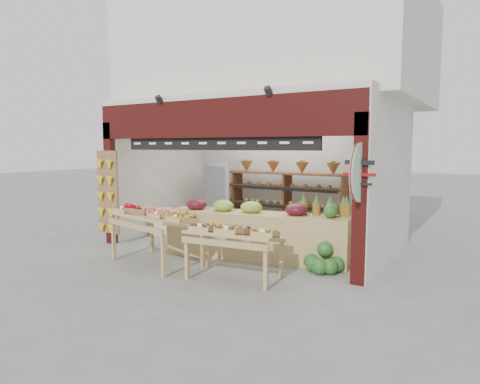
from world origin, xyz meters
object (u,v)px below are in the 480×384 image
(display_table_left, at_px, (156,217))
(back_shelving, at_px, (287,191))
(mid_counter, at_px, (256,233))
(display_table_right, at_px, (232,233))
(cardboard_stack, at_px, (171,225))
(watermelon_pile, at_px, (323,260))
(refrigerator, at_px, (222,196))

(display_table_left, bearing_deg, back_shelving, 72.21)
(back_shelving, distance_m, mid_counter, 2.31)
(back_shelving, height_order, display_table_right, back_shelving)
(display_table_right, bearing_deg, back_shelving, 100.68)
(mid_counter, bearing_deg, cardboard_stack, 163.76)
(back_shelving, distance_m, display_table_right, 3.55)
(display_table_left, height_order, display_table_right, display_table_left)
(back_shelving, height_order, watermelon_pile, back_shelving)
(cardboard_stack, distance_m, watermelon_pile, 4.36)
(back_shelving, bearing_deg, display_table_left, -107.79)
(display_table_right, xyz_separation_m, watermelon_pile, (1.15, 1.12, -0.54))
(back_shelving, distance_m, display_table_left, 3.56)
(back_shelving, xyz_separation_m, mid_counter, (0.38, -2.20, -0.60))
(cardboard_stack, xyz_separation_m, display_table_left, (1.36, -2.00, 0.59))
(mid_counter, relative_size, watermelon_pile, 5.01)
(cardboard_stack, distance_m, display_table_left, 2.49)
(mid_counter, xyz_separation_m, watermelon_pile, (1.43, -0.15, -0.29))
(cardboard_stack, relative_size, display_table_left, 0.55)
(cardboard_stack, bearing_deg, display_table_left, -55.89)
(watermelon_pile, bearing_deg, display_table_right, -135.73)
(mid_counter, height_order, display_table_right, mid_counter)
(back_shelving, bearing_deg, cardboard_stack, -150.53)
(refrigerator, xyz_separation_m, cardboard_stack, (-0.68, -1.22, -0.64))
(mid_counter, bearing_deg, watermelon_pile, -5.99)
(cardboard_stack, distance_m, mid_counter, 2.95)
(mid_counter, height_order, display_table_left, mid_counter)
(refrigerator, bearing_deg, display_table_right, -63.72)
(display_table_right, bearing_deg, refrigerator, 126.09)
(mid_counter, bearing_deg, display_table_right, -77.93)
(back_shelving, xyz_separation_m, display_table_left, (-1.08, -3.38, -0.25))
(mid_counter, xyz_separation_m, display_table_right, (0.27, -1.27, 0.25))
(refrigerator, relative_size, display_table_left, 0.93)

